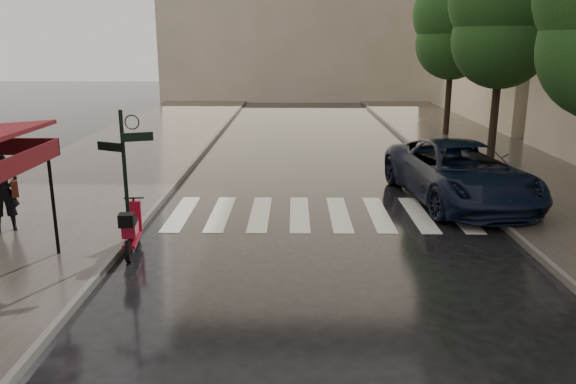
{
  "coord_description": "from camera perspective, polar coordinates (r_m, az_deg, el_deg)",
  "views": [
    {
      "loc": [
        2.3,
        -8.27,
        4.39
      ],
      "look_at": [
        2.18,
        2.99,
        1.4
      ],
      "focal_mm": 35.0,
      "sensor_mm": 36.0,
      "label": 1
    }
  ],
  "objects": [
    {
      "name": "ground",
      "position": [
        9.64,
        -13.58,
        -12.67
      ],
      "size": [
        120.0,
        120.0,
        0.0
      ],
      "primitive_type": "plane",
      "color": "black",
      "rests_on": "ground"
    },
    {
      "name": "sidewalk_near",
      "position": [
        21.82,
        -17.57,
        2.71
      ],
      "size": [
        6.0,
        60.0,
        0.12
      ],
      "primitive_type": "cube",
      "color": "#38332D",
      "rests_on": "ground"
    },
    {
      "name": "sidewalk_far",
      "position": [
        22.2,
        21.62,
        2.56
      ],
      "size": [
        5.5,
        60.0,
        0.12
      ],
      "primitive_type": "cube",
      "color": "#38332D",
      "rests_on": "ground"
    },
    {
      "name": "curb_near",
      "position": [
        21.06,
        -9.65,
        2.82
      ],
      "size": [
        0.12,
        60.0,
        0.16
      ],
      "primitive_type": "cube",
      "color": "#595651",
      "rests_on": "ground"
    },
    {
      "name": "curb_far",
      "position": [
        21.36,
        14.59,
        2.72
      ],
      "size": [
        0.12,
        60.0,
        0.16
      ],
      "primitive_type": "cube",
      "color": "#595651",
      "rests_on": "ground"
    },
    {
      "name": "crosswalk",
      "position": [
        14.94,
        3.19,
        -2.22
      ],
      "size": [
        7.85,
        3.2,
        0.01
      ],
      "color": "silver",
      "rests_on": "ground"
    },
    {
      "name": "signpost",
      "position": [
        12.07,
        -16.21,
        2.03
      ],
      "size": [
        1.17,
        0.29,
        3.1
      ],
      "color": "black",
      "rests_on": "ground"
    },
    {
      "name": "tree_mid",
      "position": [
        21.55,
        21.13,
        17.11
      ],
      "size": [
        3.8,
        3.8,
        8.34
      ],
      "color": "black",
      "rests_on": "sidewalk_far"
    },
    {
      "name": "tree_far",
      "position": [
        28.28,
        16.49,
        16.44
      ],
      "size": [
        3.8,
        3.8,
        8.16
      ],
      "color": "black",
      "rests_on": "sidewalk_far"
    },
    {
      "name": "scooter",
      "position": [
        12.53,
        -15.61,
        -3.8
      ],
      "size": [
        0.53,
        1.63,
        1.08
      ],
      "rotation": [
        0.0,
        0.0,
        0.13
      ],
      "color": "black",
      "rests_on": "ground"
    },
    {
      "name": "parked_car",
      "position": [
        16.64,
        17.03,
        1.91
      ],
      "size": [
        3.63,
        6.44,
        1.7
      ],
      "primitive_type": "imported",
      "rotation": [
        0.0,
        0.0,
        0.14
      ],
      "color": "black",
      "rests_on": "ground"
    }
  ]
}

